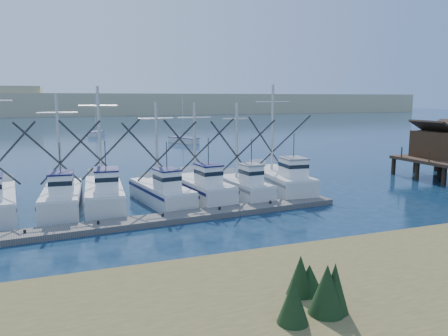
{
  "coord_description": "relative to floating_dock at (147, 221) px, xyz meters",
  "views": [
    {
      "loc": [
        -13.74,
        -20.55,
        7.8
      ],
      "look_at": [
        -2.9,
        8.0,
        2.91
      ],
      "focal_mm": 35.0,
      "sensor_mm": 36.0,
      "label": 1
    }
  ],
  "objects": [
    {
      "name": "ground",
      "position": [
        8.84,
        -5.9,
        -0.18
      ],
      "size": [
        500.0,
        500.0,
        0.0
      ],
      "primitive_type": "plane",
      "color": "#0C2338",
      "rests_on": "ground"
    },
    {
      "name": "sailboat_far",
      "position": [
        2.5,
        68.08,
        0.31
      ],
      "size": [
        3.8,
        6.1,
        8.1
      ],
      "rotation": [
        0.0,
        0.0,
        -0.38
      ],
      "color": "silver",
      "rests_on": "ground"
    },
    {
      "name": "dune_ridge",
      "position": [
        8.84,
        204.1,
        4.82
      ],
      "size": [
        360.0,
        60.0,
        10.0
      ],
      "primitive_type": "cube",
      "color": "tan",
      "rests_on": "ground"
    },
    {
      "name": "trawler_fleet",
      "position": [
        -0.5,
        5.12,
        0.79
      ],
      "size": [
        28.02,
        9.12,
        9.84
      ],
      "color": "silver",
      "rests_on": "ground"
    },
    {
      "name": "floating_dock",
      "position": [
        0.0,
        0.0,
        0.0
      ],
      "size": [
        27.75,
        4.1,
        0.37
      ],
      "primitive_type": "cube",
      "rotation": [
        0.0,
        0.0,
        0.08
      ],
      "color": "#64605A",
      "rests_on": "ground"
    },
    {
      "name": "sailboat_near",
      "position": [
        15.67,
        47.87,
        0.31
      ],
      "size": [
        4.28,
        6.63,
        8.1
      ],
      "rotation": [
        0.0,
        0.0,
        0.42
      ],
      "color": "silver",
      "rests_on": "ground"
    }
  ]
}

